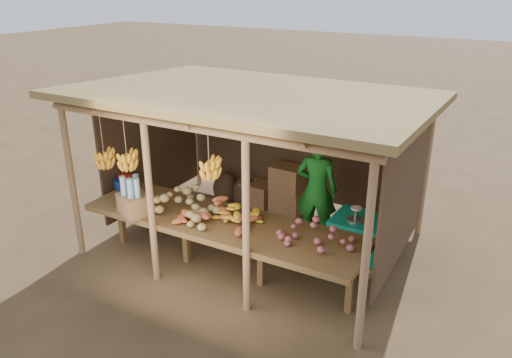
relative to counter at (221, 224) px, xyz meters
The scene contains 13 objects.
ground 1.20m from the counter, 90.00° to the left, with size 60.00×60.00×0.00m, color brown.
stall_structure 1.50m from the counter, 95.16° to the left, with size 4.70×3.50×2.43m.
counter is the anchor object (origin of this frame).
potato_heap 0.65m from the counter, behind, with size 1.09×0.65×0.37m, color #9D8751, non-canonical shape.
sweet_potato_heap 0.25m from the counter, 100.29° to the right, with size 0.96×0.58×0.36m, color #C55932, non-canonical shape.
onion_heap 1.34m from the counter, ahead, with size 0.90×0.54×0.36m, color #A85155, non-canonical shape.
banana_pile 0.32m from the counter, 28.00° to the left, with size 0.55×0.33×0.35m, color gold, non-canonical shape.
tomato_basin 1.93m from the counter, behind, with size 0.37×0.37×0.19m.
bottle_box 1.23m from the counter, 161.27° to the right, with size 0.53×0.48×0.55m.
vendor 1.62m from the counter, 61.97° to the left, with size 0.62×0.41×1.71m, color #197020.
tarp_crate 1.95m from the counter, 35.89° to the left, with size 0.79×0.69×0.92m.
carton_stack 2.15m from the counter, 95.99° to the left, with size 1.14×0.46×0.84m.
burlap_sacks 2.38m from the counter, 116.81° to the left, with size 0.86×0.45×0.61m.
Camera 1 is at (3.24, -5.87, 3.78)m, focal length 35.00 mm.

